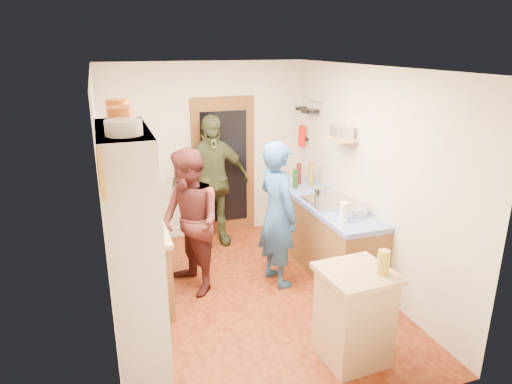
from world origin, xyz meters
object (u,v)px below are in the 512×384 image
right_counter_base (323,234)px  island_base (354,318)px  person_left (190,221)px  hutch_body (134,255)px  person_hob (281,214)px  person_back (212,181)px

right_counter_base → island_base: (-0.63, -1.86, 0.01)m
person_left → right_counter_base: bearing=75.8°
right_counter_base → island_base: size_ratio=2.56×
hutch_body → person_hob: bearing=29.5°
person_hob → person_left: size_ratio=1.03×
person_hob → person_left: bearing=67.2°
right_counter_base → person_hob: bearing=-158.0°
person_hob → person_back: size_ratio=0.93×
right_counter_base → island_base: bearing=-108.7°
hutch_body → person_hob: hutch_body is taller
hutch_body → person_back: size_ratio=1.15×
hutch_body → person_back: bearing=62.1°
right_counter_base → person_back: 1.74m
right_counter_base → island_base: 1.97m
hutch_body → person_hob: size_ratio=1.23×
hutch_body → island_base: hutch_body is taller
right_counter_base → person_left: size_ratio=1.27×
hutch_body → island_base: (1.87, -0.56, -0.67)m
hutch_body → person_left: (0.72, 1.22, -0.24)m
right_counter_base → hutch_body: bearing=-152.5°
right_counter_base → person_hob: 0.91m
island_base → person_back: (-0.59, 2.98, 0.52)m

